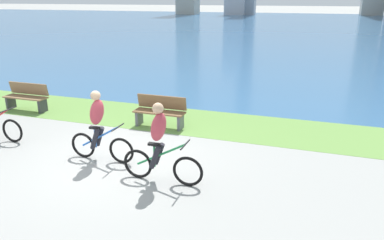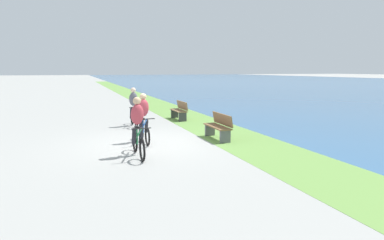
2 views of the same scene
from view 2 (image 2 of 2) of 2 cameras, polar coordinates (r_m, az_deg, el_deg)
name	(u,v)px [view 2 (image 2 of 2)]	position (r m, az deg, el deg)	size (l,w,h in m)	color
ground_plane	(148,144)	(10.94, -7.70, -4.10)	(300.00, 300.00, 0.00)	#9E9E99
grass_strip_bayside	(235,137)	(12.00, 7.43, -2.93)	(120.00, 2.41, 0.01)	#6B9947
cyclist_lead	(138,127)	(9.26, -9.45, -1.21)	(1.73, 0.52, 1.68)	black
cyclist_trailing	(144,118)	(11.02, -8.42, 0.37)	(1.62, 0.52, 1.65)	black
cyclist_distant_rear	(134,107)	(14.27, -10.13, 2.24)	(1.63, 0.52, 1.67)	black
bench_near_path	(180,110)	(16.00, -2.17, 1.68)	(1.50, 0.47, 0.90)	olive
bench_far_along_path	(219,126)	(11.50, 4.68, -1.13)	(1.50, 0.47, 0.90)	brown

